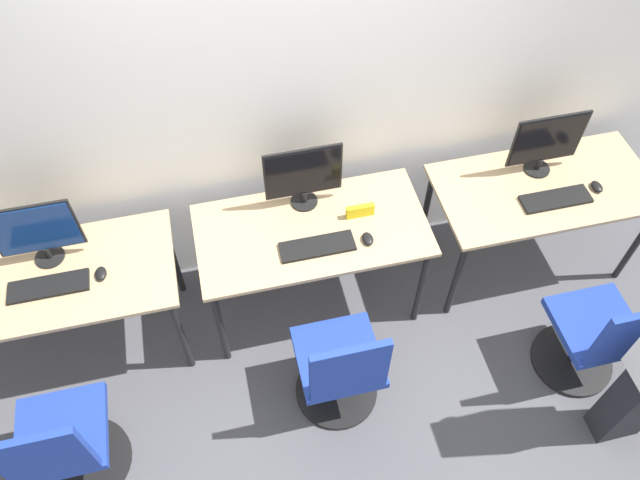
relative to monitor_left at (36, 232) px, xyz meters
name	(u,v)px	position (x,y,z in m)	size (l,w,h in m)	color
ground_plane	(325,343)	(1.41, -0.46, -0.97)	(20.00, 20.00, 0.00)	#4C4C51
wall_back	(291,84)	(1.41, 0.32, 0.43)	(12.00, 0.05, 2.80)	silver
desk_left	(55,285)	(0.00, -0.13, -0.30)	(1.29, 0.65, 0.75)	tan
monitor_left	(36,232)	(0.00, 0.00, 0.00)	(0.44, 0.16, 0.41)	black
keyboard_left	(49,286)	(0.00, -0.20, -0.21)	(0.41, 0.13, 0.02)	black
mouse_left	(101,274)	(0.27, -0.18, -0.20)	(0.06, 0.09, 0.03)	black
office_chair_left	(66,448)	(-0.03, -0.92, -0.59)	(0.48, 0.48, 0.91)	black
desk_center	(312,237)	(1.41, -0.13, -0.30)	(1.29, 0.65, 0.75)	tan
monitor_center	(303,176)	(1.41, 0.07, 0.00)	(0.44, 0.16, 0.41)	black
keyboard_center	(317,247)	(1.41, -0.27, -0.21)	(0.41, 0.13, 0.02)	black
mouse_center	(368,239)	(1.69, -0.28, -0.20)	(0.06, 0.09, 0.03)	black
office_chair_center	(340,371)	(1.41, -0.83, -0.59)	(0.48, 0.48, 0.91)	black
desk_right	(543,195)	(2.83, -0.13, -0.30)	(1.29, 0.65, 0.75)	tan
monitor_right	(547,142)	(2.83, 0.01, 0.00)	(0.44, 0.16, 0.41)	black
keyboard_right	(556,199)	(2.83, -0.25, -0.21)	(0.41, 0.13, 0.02)	black
mouse_right	(597,187)	(3.10, -0.22, -0.20)	(0.06, 0.09, 0.03)	black
office_chair_right	(596,339)	(2.84, -0.97, -0.59)	(0.48, 0.48, 0.91)	black
placard_center	(360,211)	(1.70, -0.10, -0.18)	(0.16, 0.03, 0.08)	yellow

